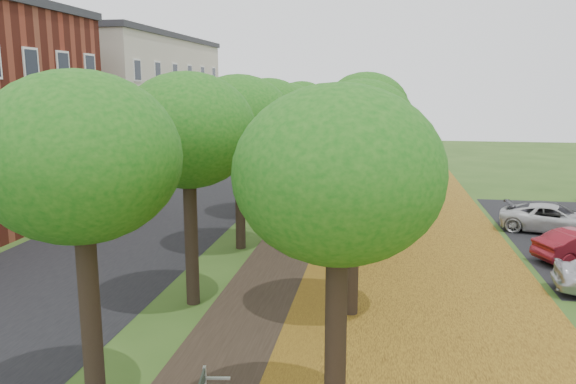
% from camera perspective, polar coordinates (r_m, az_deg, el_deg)
% --- Properties ---
extents(street_asphalt, '(8.00, 70.00, 0.01)m').
position_cam_1_polar(street_asphalt, '(27.62, -14.02, -3.28)').
color(street_asphalt, black).
rests_on(street_asphalt, ground).
extents(footpath, '(3.20, 70.00, 0.01)m').
position_cam_1_polar(footpath, '(25.63, 1.62, -4.04)').
color(footpath, black).
rests_on(footpath, ground).
extents(leaf_verge, '(7.50, 70.00, 0.01)m').
position_cam_1_polar(leaf_verge, '(25.48, 12.86, -4.40)').
color(leaf_verge, '#A3761E').
rests_on(leaf_verge, ground).
extents(tree_row_west, '(3.96, 33.96, 6.75)m').
position_cam_1_polar(tree_row_west, '(25.21, -3.32, 7.30)').
color(tree_row_west, black).
rests_on(tree_row_west, ground).
extents(tree_row_east, '(3.96, 33.96, 6.75)m').
position_cam_1_polar(tree_row_east, '(24.62, 7.73, 7.14)').
color(tree_row_east, black).
rests_on(tree_row_east, ground).
extents(building_cream, '(10.30, 20.30, 10.40)m').
position_cam_1_polar(building_cream, '(47.17, -16.39, 8.72)').
color(building_cream, beige).
rests_on(building_cream, ground).
extents(car_grey, '(4.25, 1.81, 1.22)m').
position_cam_1_polar(car_grey, '(28.87, 25.32, -2.16)').
color(car_grey, '#343439').
rests_on(car_grey, ground).
extents(car_white, '(4.92, 3.33, 1.25)m').
position_cam_1_polar(car_white, '(28.07, 25.32, -2.47)').
color(car_white, silver).
rests_on(car_white, ground).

